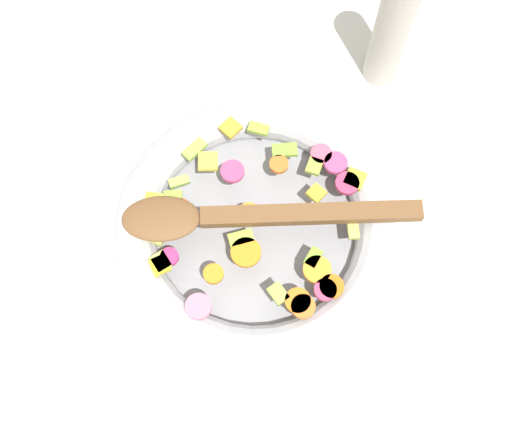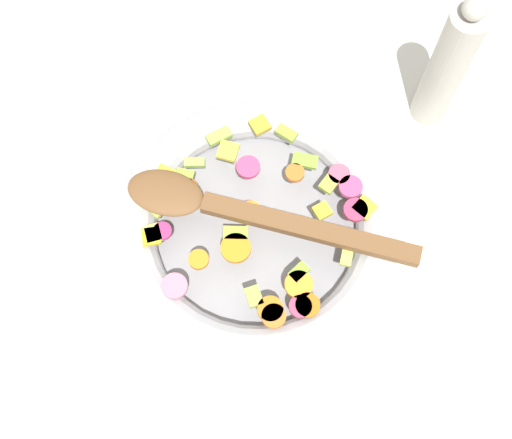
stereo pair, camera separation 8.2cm
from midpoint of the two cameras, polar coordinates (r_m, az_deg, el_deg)
The scene contains 5 objects.
ground_plane at distance 0.87m, azimuth -2.68°, elevation -1.49°, with size 4.00×4.00×0.00m, color silver.
skillet at distance 0.85m, azimuth -2.75°, elevation -1.02°, with size 0.34×0.34×0.05m.
chopped_vegetables at distance 0.82m, azimuth -2.49°, elevation -0.72°, with size 0.27×0.26×0.01m.
wooden_spoon at distance 0.81m, azimuth -4.16°, elevation -0.14°, with size 0.24×0.30×0.01m.
pepper_mill at distance 0.88m, azimuth 8.31°, elevation 14.85°, with size 0.04×0.04×0.23m.
Camera 1 is at (-0.23, -0.16, 0.83)m, focal length 50.00 mm.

